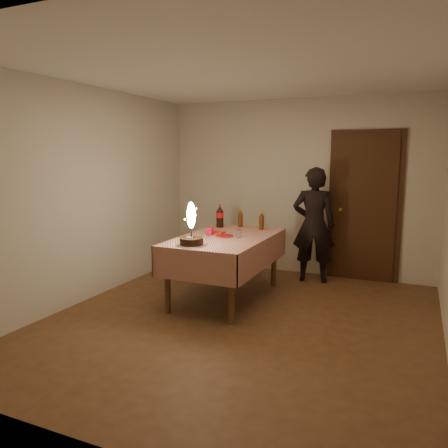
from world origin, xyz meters
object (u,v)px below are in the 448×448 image
Objects in this scene: amber_bottle_right at (261,221)px; photographer at (314,225)px; cola_bottle at (220,216)px; amber_bottle_left at (240,218)px; dining_table at (226,245)px; red_cup at (210,231)px; clear_cup at (239,234)px; birthday_cake at (191,234)px; red_plate at (225,236)px.

photographer is (0.58, 0.57, -0.10)m from amber_bottle_right.
photographer is (1.16, 0.61, -0.13)m from cola_bottle.
amber_bottle_left is at bearing -152.70° from photographer.
photographer reaches higher than dining_table.
red_cup is 1.11× the size of clear_cup.
cola_bottle reaches higher than red_cup.
amber_bottle_right is at bearing 4.13° from cola_bottle.
cola_bottle reaches higher than clear_cup.
dining_table is 1.46m from photographer.
birthday_cake is at bearing -114.16° from clear_cup.
amber_bottle_left reaches higher than red_cup.
clear_cup is at bearing 0.67° from red_plate.
clear_cup is 0.35× the size of amber_bottle_left.
amber_bottle_left is at bearing 96.66° from red_plate.
clear_cup reaches higher than dining_table.
photographer reaches higher than birthday_cake.
clear_cup is 0.28× the size of cola_bottle.
red_cup is 0.63m from cola_bottle.
amber_bottle_left is (0.25, 0.14, -0.03)m from cola_bottle.
clear_cup is at bearing 2.51° from red_cup.
birthday_cake is (-0.13, -0.65, 0.23)m from dining_table.
dining_table is 6.75× the size of amber_bottle_left.
dining_table is at bearing -59.69° from cola_bottle.
birthday_cake is at bearing -91.14° from amber_bottle_left.
birthday_cake reaches higher than dining_table.
cola_bottle reaches higher than red_plate.
photographer is (0.65, 1.20, -0.03)m from clear_cup.
red_cup is at bearing -130.22° from photographer.
birthday_cake is 2.08m from photographer.
red_cup reaches higher than red_plate.
amber_bottle_left is (0.11, 0.74, 0.07)m from red_cup.
amber_bottle_right is 0.81m from photographer.
clear_cup is 0.35× the size of amber_bottle_right.
red_plate is at bearing -60.47° from cola_bottle.
photographer is (0.83, 1.20, 0.02)m from red_plate.
amber_bottle_right reaches higher than dining_table.
dining_table is 0.70m from birthday_cake.
red_cup is at bearing -124.81° from amber_bottle_right.
photographer is at bearing 27.60° from cola_bottle.
red_plate is 2.44× the size of clear_cup.
clear_cup is 1.36m from photographer.
clear_cup is (0.29, 0.66, -0.08)m from birthday_cake.
birthday_cake is 4.79× the size of red_cup.
dining_table is 6.75× the size of amber_bottle_right.
clear_cup is at bearing 3.40° from dining_table.
birthday_cake is 0.65m from red_cup.
red_cup is at bearing 97.47° from birthday_cake.
dining_table is 0.26m from red_cup.
red_plate is 0.74m from amber_bottle_left.
red_plate is 0.20m from red_cup.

